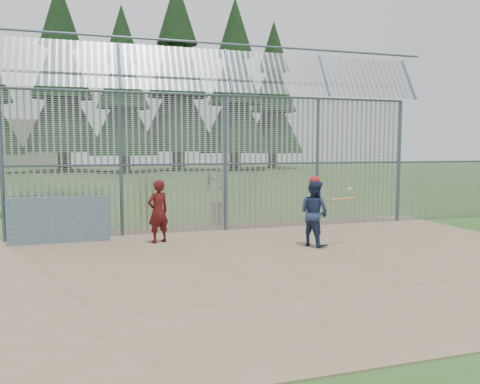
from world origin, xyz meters
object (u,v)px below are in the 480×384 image
object	(u,v)px
trash_can	(217,213)
onlooker	(158,211)
dugout_wall	(59,220)
batter	(314,213)

from	to	relation	value
trash_can	onlooker	bearing A→B (deg)	-131.45
dugout_wall	batter	xyz separation A→B (m)	(6.15, -2.21, 0.23)
dugout_wall	batter	world-z (taller)	batter
onlooker	dugout_wall	bearing A→B (deg)	-40.03
onlooker	trash_can	world-z (taller)	onlooker
dugout_wall	onlooker	distance (m)	2.55
batter	onlooker	xyz separation A→B (m)	(-3.70, 1.52, -0.01)
onlooker	trash_can	size ratio (longest dim) A/B	1.99
onlooker	batter	bearing A→B (deg)	133.24
onlooker	trash_can	xyz separation A→B (m)	(2.21, 2.50, -0.45)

